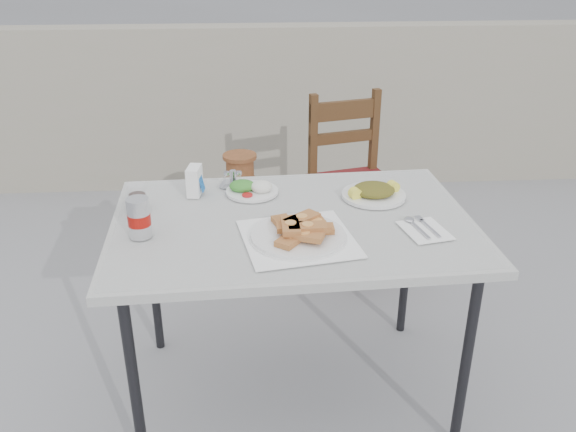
{
  "coord_description": "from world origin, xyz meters",
  "views": [
    {
      "loc": [
        0.02,
        -2.02,
        1.85
      ],
      "look_at": [
        0.16,
        0.12,
        0.82
      ],
      "focal_mm": 38.0,
      "sensor_mm": 36.0,
      "label": 1
    }
  ],
  "objects": [
    {
      "name": "napkin_holder",
      "position": [
        -0.21,
        0.33,
        0.9
      ],
      "size": [
        0.07,
        0.11,
        0.12
      ],
      "rotation": [
        0.0,
        0.0,
        -0.14
      ],
      "color": "white",
      "rests_on": "cafe_table"
    },
    {
      "name": "cola_glass",
      "position": [
        -0.43,
        0.2,
        0.88
      ],
      "size": [
        0.07,
        0.07,
        0.1
      ],
      "color": "white",
      "rests_on": "cafe_table"
    },
    {
      "name": "terracotta_urn",
      "position": [
        -0.04,
        1.29,
        0.31
      ],
      "size": [
        0.38,
        0.38,
        0.66
      ],
      "color": "brown",
      "rests_on": "ground"
    },
    {
      "name": "pide_plate",
      "position": [
        0.18,
        -0.1,
        0.87
      ],
      "size": [
        0.45,
        0.45,
        0.08
      ],
      "rotation": [
        0.0,
        0.0,
        0.18
      ],
      "color": "white",
      "rests_on": "cafe_table"
    },
    {
      "name": "soda_can",
      "position": [
        -0.38,
        -0.04,
        0.91
      ],
      "size": [
        0.08,
        0.08,
        0.15
      ],
      "color": "silver",
      "rests_on": "cafe_table"
    },
    {
      "name": "back_wall",
      "position": [
        0.0,
        2.5,
        0.6
      ],
      "size": [
        6.0,
        0.25,
        1.2
      ],
      "primitive_type": "cube",
      "color": "gray",
      "rests_on": "ground"
    },
    {
      "name": "cafe_table",
      "position": [
        0.17,
        0.07,
        0.78
      ],
      "size": [
        1.41,
        0.99,
        0.84
      ],
      "rotation": [
        0.0,
        0.0,
        0.05
      ],
      "color": "black",
      "rests_on": "ground"
    },
    {
      "name": "salad_chopped_plate",
      "position": [
        0.52,
        0.25,
        0.86
      ],
      "size": [
        0.26,
        0.26,
        0.06
      ],
      "color": "white",
      "rests_on": "cafe_table"
    },
    {
      "name": "ground",
      "position": [
        0.0,
        0.0,
        0.0
      ],
      "size": [
        80.0,
        80.0,
        0.0
      ],
      "primitive_type": "plane",
      "color": "slate",
      "rests_on": "ground"
    },
    {
      "name": "cutlery_napkin",
      "position": [
        0.65,
        -0.05,
        0.84
      ],
      "size": [
        0.19,
        0.22,
        0.01
      ],
      "rotation": [
        0.0,
        0.0,
        0.21
      ],
      "color": "white",
      "rests_on": "cafe_table"
    },
    {
      "name": "salad_rice_plate",
      "position": [
        0.02,
        0.33,
        0.86
      ],
      "size": [
        0.22,
        0.22,
        0.05
      ],
      "color": "white",
      "rests_on": "cafe_table"
    },
    {
      "name": "chair",
      "position": [
        0.6,
        1.17,
        0.52
      ],
      "size": [
        0.54,
        0.54,
        1.01
      ],
      "rotation": [
        0.0,
        0.0,
        0.25
      ],
      "color": "#351C0E",
      "rests_on": "ground"
    },
    {
      "name": "condiment_caddy",
      "position": [
        -0.06,
        0.41,
        0.86
      ],
      "size": [
        0.12,
        0.11,
        0.07
      ],
      "rotation": [
        0.0,
        0.0,
        -0.31
      ],
      "color": "#BBBAC1",
      "rests_on": "cafe_table"
    }
  ]
}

